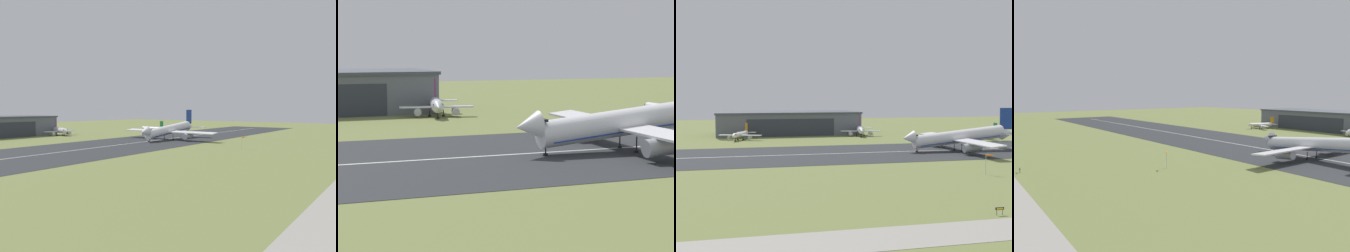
% 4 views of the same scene
% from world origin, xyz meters
% --- Properties ---
extents(ground_plane, '(631.13, 631.13, 0.00)m').
position_xyz_m(ground_plane, '(0.00, 59.25, 0.00)').
color(ground_plane, olive).
extents(runway_strip, '(391.13, 53.96, 0.06)m').
position_xyz_m(runway_strip, '(0.00, 118.50, 0.03)').
color(runway_strip, '#2B2D30').
rests_on(runway_strip, ground_plane).
extents(runway_centreline, '(352.01, 0.70, 0.01)m').
position_xyz_m(runway_centreline, '(0.00, 118.50, 0.07)').
color(runway_centreline, silver).
rests_on(runway_centreline, runway_strip).
extents(taxiway_road, '(293.35, 10.73, 0.05)m').
position_xyz_m(taxiway_road, '(0.00, 20.38, 0.03)').
color(taxiway_road, gray).
rests_on(taxiway_road, ground_plane).
extents(hangar_building, '(74.96, 34.21, 12.09)m').
position_xyz_m(hangar_building, '(-3.75, 209.31, 6.06)').
color(hangar_building, slate).
rests_on(hangar_building, ground_plane).
extents(airplane_landing, '(46.28, 56.02, 15.96)m').
position_xyz_m(airplane_landing, '(48.70, 115.55, 5.14)').
color(airplane_landing, white).
rests_on(airplane_landing, ground_plane).
extents(airplane_parked_west, '(17.07, 20.63, 8.23)m').
position_xyz_m(airplane_parked_west, '(83.73, 155.88, 2.86)').
color(airplane_parked_west, silver).
rests_on(airplane_parked_west, ground_plane).
extents(airplane_parked_centre, '(20.15, 21.87, 10.23)m').
position_xyz_m(airplane_parked_centre, '(30.71, 186.22, 3.17)').
color(airplane_parked_centre, silver).
rests_on(airplane_parked_centre, ground_plane).
extents(airplane_parked_east, '(19.43, 20.07, 7.59)m').
position_xyz_m(airplane_parked_east, '(-29.30, 179.00, 2.64)').
color(airplane_parked_east, white).
rests_on(airplane_parked_east, ground_plane).
extents(windsock_pole, '(2.40, 1.81, 5.38)m').
position_xyz_m(windsock_pole, '(30.84, 65.37, 4.83)').
color(windsock_pole, '#B7B7BC').
rests_on(windsock_pole, ground_plane).
extents(runway_sign, '(1.62, 0.14, 1.38)m').
position_xyz_m(runway_sign, '(9.54, 27.93, 1.04)').
color(runway_sign, '#4C4C51').
rests_on(runway_sign, ground_plane).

